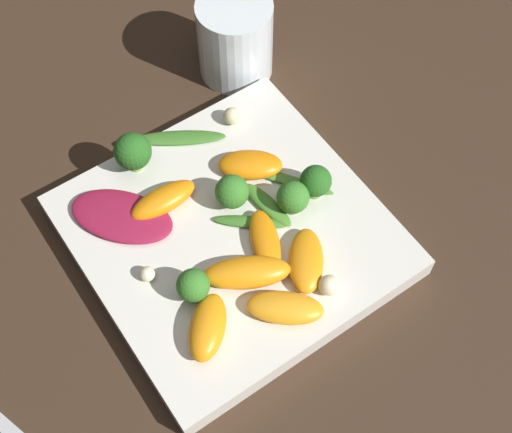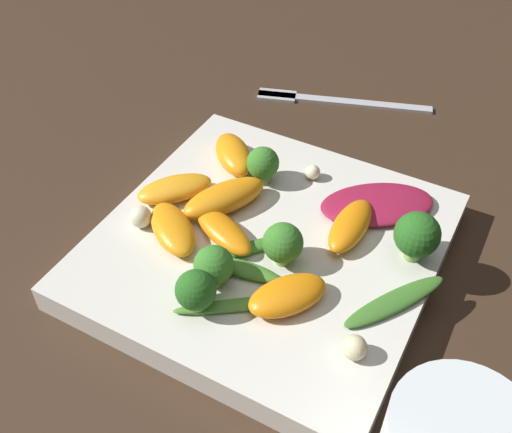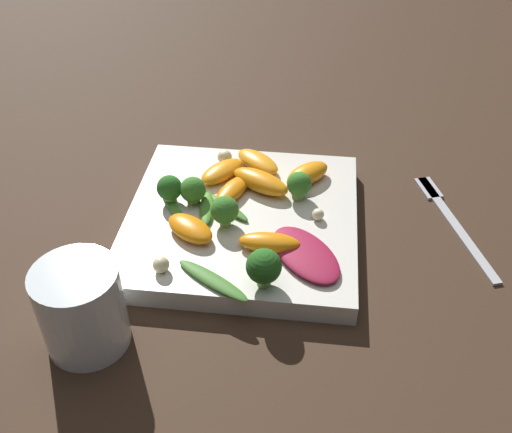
% 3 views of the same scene
% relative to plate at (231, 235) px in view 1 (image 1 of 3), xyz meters
% --- Properties ---
extents(ground_plane, '(2.40, 2.40, 0.00)m').
position_rel_plate_xyz_m(ground_plane, '(0.00, 0.00, -0.01)').
color(ground_plane, '#382619').
extents(plate, '(0.26, 0.26, 0.02)m').
position_rel_plate_xyz_m(plate, '(0.00, 0.00, 0.00)').
color(plate, silver).
rests_on(plate, ground_plane).
extents(drinking_glass, '(0.08, 0.08, 0.09)m').
position_rel_plate_xyz_m(drinking_glass, '(-0.12, -0.18, 0.03)').
color(drinking_glass, white).
rests_on(drinking_glass, ground_plane).
extents(radicchio_leaf_0, '(0.10, 0.11, 0.01)m').
position_rel_plate_xyz_m(radicchio_leaf_0, '(0.08, -0.06, 0.02)').
color(radicchio_leaf_0, maroon).
rests_on(radicchio_leaf_0, plate).
extents(orange_segment_0, '(0.06, 0.06, 0.02)m').
position_rel_plate_xyz_m(orange_segment_0, '(0.07, 0.07, 0.02)').
color(orange_segment_0, orange).
rests_on(orange_segment_0, plate).
extents(orange_segment_1, '(0.06, 0.07, 0.02)m').
position_rel_plate_xyz_m(orange_segment_1, '(-0.03, 0.07, 0.02)').
color(orange_segment_1, orange).
rests_on(orange_segment_1, plate).
extents(orange_segment_2, '(0.07, 0.07, 0.02)m').
position_rel_plate_xyz_m(orange_segment_2, '(0.01, 0.09, 0.02)').
color(orange_segment_2, orange).
rests_on(orange_segment_2, plate).
extents(orange_segment_3, '(0.07, 0.06, 0.02)m').
position_rel_plate_xyz_m(orange_segment_3, '(-0.05, -0.04, 0.02)').
color(orange_segment_3, orange).
rests_on(orange_segment_3, plate).
extents(orange_segment_4, '(0.07, 0.03, 0.02)m').
position_rel_plate_xyz_m(orange_segment_4, '(0.04, -0.06, 0.02)').
color(orange_segment_4, orange).
rests_on(orange_segment_4, plate).
extents(orange_segment_5, '(0.08, 0.06, 0.02)m').
position_rel_plate_xyz_m(orange_segment_5, '(0.02, 0.05, 0.02)').
color(orange_segment_5, orange).
rests_on(orange_segment_5, plate).
extents(orange_segment_6, '(0.05, 0.07, 0.02)m').
position_rel_plate_xyz_m(orange_segment_6, '(-0.02, 0.03, 0.02)').
color(orange_segment_6, orange).
rests_on(orange_segment_6, plate).
extents(broccoli_floret_0, '(0.03, 0.03, 0.04)m').
position_rel_plate_xyz_m(broccoli_floret_0, '(-0.02, -0.02, 0.03)').
color(broccoli_floret_0, '#84AD5B').
rests_on(broccoli_floret_0, plate).
extents(broccoli_floret_1, '(0.03, 0.03, 0.03)m').
position_rel_plate_xyz_m(broccoli_floret_1, '(-0.09, 0.01, 0.03)').
color(broccoli_floret_1, '#7A9E51').
rests_on(broccoli_floret_1, plate).
extents(broccoli_floret_2, '(0.03, 0.03, 0.03)m').
position_rel_plate_xyz_m(broccoli_floret_2, '(0.06, 0.04, 0.03)').
color(broccoli_floret_2, '#7A9E51').
rests_on(broccoli_floret_2, plate).
extents(broccoli_floret_3, '(0.04, 0.04, 0.04)m').
position_rel_plate_xyz_m(broccoli_floret_3, '(0.04, -0.11, 0.04)').
color(broccoli_floret_3, '#84AD5B').
rests_on(broccoli_floret_3, plate).
extents(broccoli_floret_4, '(0.03, 0.03, 0.03)m').
position_rel_plate_xyz_m(broccoli_floret_4, '(-0.06, 0.01, 0.03)').
color(broccoli_floret_4, '#7A9E51').
rests_on(broccoli_floret_4, plate).
extents(arugula_sprig_0, '(0.09, 0.06, 0.01)m').
position_rel_plate_xyz_m(arugula_sprig_0, '(-0.01, -0.11, 0.02)').
color(arugula_sprig_0, '#3D7528').
rests_on(arugula_sprig_0, plate).
extents(arugula_sprig_1, '(0.02, 0.06, 0.01)m').
position_rel_plate_xyz_m(arugula_sprig_1, '(-0.04, -0.00, 0.02)').
color(arugula_sprig_1, '#47842D').
rests_on(arugula_sprig_1, plate).
extents(arugula_sprig_2, '(0.06, 0.05, 0.01)m').
position_rel_plate_xyz_m(arugula_sprig_2, '(-0.02, 0.01, 0.02)').
color(arugula_sprig_2, '#3D7528').
rests_on(arugula_sprig_2, plate).
extents(arugula_sprig_3, '(0.07, 0.08, 0.01)m').
position_rel_plate_xyz_m(arugula_sprig_3, '(-0.07, -0.01, 0.02)').
color(arugula_sprig_3, '#518E33').
rests_on(arugula_sprig_3, plate).
extents(macadamia_nut_0, '(0.02, 0.02, 0.02)m').
position_rel_plate_xyz_m(macadamia_nut_0, '(-0.07, -0.10, 0.02)').
color(macadamia_nut_0, beige).
rests_on(macadamia_nut_0, plate).
extents(macadamia_nut_1, '(0.02, 0.02, 0.02)m').
position_rel_plate_xyz_m(macadamia_nut_1, '(-0.04, 0.10, 0.02)').
color(macadamia_nut_1, beige).
rests_on(macadamia_nut_1, plate).
extents(macadamia_nut_2, '(0.01, 0.01, 0.01)m').
position_rel_plate_xyz_m(macadamia_nut_2, '(0.09, -0.00, 0.02)').
color(macadamia_nut_2, beige).
rests_on(macadamia_nut_2, plate).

